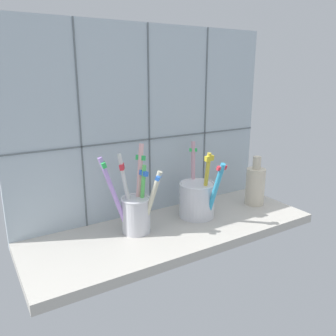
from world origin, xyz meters
TOP-DOWN VIEW (x-y plane):
  - counter_slab at (0.00, 0.00)cm, footprint 64.00×22.00cm
  - tile_wall_back at (-0.00, 12.00)cm, footprint 64.00×2.20cm
  - toothbrush_cup_left at (-7.94, 2.66)cm, footprint 11.95×8.30cm
  - toothbrush_cup_right at (8.00, 2.57)cm, footprint 8.35×14.16cm
  - ceramic_vase at (25.21, 1.25)cm, footprint 4.81×4.81cm

SIDE VIEW (x-z plane):
  - counter_slab at x=0.00cm, z-range 0.00..2.00cm
  - toothbrush_cup_right at x=8.00cm, z-range -1.88..15.03cm
  - toothbrush_cup_left at x=-7.94cm, z-range -2.28..16.33cm
  - ceramic_vase at x=25.21cm, z-range 0.76..13.32cm
  - tile_wall_back at x=0.00cm, z-range 0.00..45.00cm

